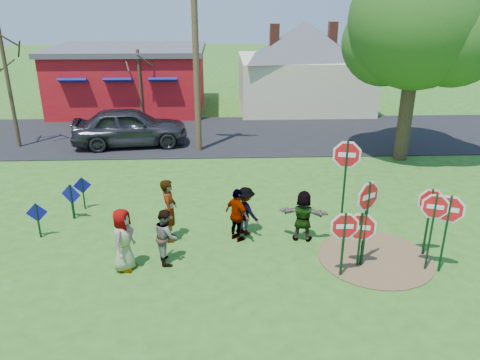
# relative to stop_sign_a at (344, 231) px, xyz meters

# --- Properties ---
(ground) EXTENTS (120.00, 120.00, 0.00)m
(ground) POSITION_rel_stop_sign_a_xyz_m (-3.31, 1.83, -1.32)
(ground) COLOR #2D5718
(ground) RESTS_ON ground
(road) EXTENTS (120.00, 7.50, 0.04)m
(road) POSITION_rel_stop_sign_a_xyz_m (-3.31, 13.33, -1.30)
(road) COLOR black
(road) RESTS_ON ground
(dirt_patch) EXTENTS (3.20, 3.20, 0.03)m
(dirt_patch) POSITION_rel_stop_sign_a_xyz_m (1.19, 0.83, -1.31)
(dirt_patch) COLOR brown
(dirt_patch) RESTS_ON ground
(red_building) EXTENTS (9.40, 7.69, 3.90)m
(red_building) POSITION_rel_stop_sign_a_xyz_m (-8.81, 19.82, 0.64)
(red_building) COLOR #A3101D
(red_building) RESTS_ON ground
(cream_house) EXTENTS (9.40, 9.40, 6.50)m
(cream_house) POSITION_rel_stop_sign_a_xyz_m (2.19, 19.83, 1.60)
(cream_house) COLOR beige
(cream_house) RESTS_ON ground
(stop_sign_a) EXTENTS (1.00, 0.07, 1.96)m
(stop_sign_a) POSITION_rel_stop_sign_a_xyz_m (0.00, 0.00, 0.00)
(stop_sign_a) COLOR black
(stop_sign_a) RESTS_ON ground
(stop_sign_b) EXTENTS (1.11, 0.23, 3.14)m
(stop_sign_b) POSITION_rel_stop_sign_a_xyz_m (0.56, 2.33, 0.97)
(stop_sign_b) COLOR black
(stop_sign_b) RESTS_ON ground
(stop_sign_c) EXTENTS (0.90, 0.32, 2.34)m
(stop_sign_c) POSITION_rel_stop_sign_a_xyz_m (2.36, 0.20, 0.31)
(stop_sign_c) COLOR black
(stop_sign_c) RESTS_ON ground
(stop_sign_d) EXTENTS (0.95, 0.18, 2.17)m
(stop_sign_d) POSITION_rel_stop_sign_a_xyz_m (2.60, 0.96, 0.21)
(stop_sign_d) COLOR black
(stop_sign_d) RESTS_ON ground
(stop_sign_e) EXTENTS (1.08, 0.23, 1.73)m
(stop_sign_e) POSITION_rel_stop_sign_a_xyz_m (0.58, 0.48, -0.23)
(stop_sign_e) COLOR black
(stop_sign_e) RESTS_ON ground
(stop_sign_f) EXTENTS (0.95, 0.42, 2.34)m
(stop_sign_f) POSITION_rel_stop_sign_a_xyz_m (2.69, 0.11, 0.34)
(stop_sign_f) COLOR black
(stop_sign_f) RESTS_ON ground
(stop_sign_g) EXTENTS (0.91, 0.62, 2.61)m
(stop_sign_g) POSITION_rel_stop_sign_a_xyz_m (0.68, 0.46, 0.50)
(stop_sign_g) COLOR black
(stop_sign_g) RESTS_ON ground
(blue_diamond_b) EXTENTS (0.62, 0.10, 1.14)m
(blue_diamond_b) POSITION_rel_stop_sign_a_xyz_m (-8.66, 2.46, -0.62)
(blue_diamond_b) COLOR black
(blue_diamond_b) RESTS_ON ground
(blue_diamond_c) EXTENTS (0.68, 0.22, 1.22)m
(blue_diamond_c) POSITION_rel_stop_sign_a_xyz_m (-8.00, 3.71, -0.58)
(blue_diamond_c) COLOR black
(blue_diamond_c) RESTS_ON ground
(blue_diamond_d) EXTENTS (0.59, 0.15, 1.17)m
(blue_diamond_d) POSITION_rel_stop_sign_a_xyz_m (-7.84, 4.47, -0.60)
(blue_diamond_d) COLOR black
(blue_diamond_d) RESTS_ON ground
(person_a) EXTENTS (0.75, 0.97, 1.76)m
(person_a) POSITION_rel_stop_sign_a_xyz_m (-5.72, 0.59, -0.45)
(person_a) COLOR #394E88
(person_a) RESTS_ON ground
(person_b) EXTENTS (0.49, 0.72, 1.94)m
(person_b) POSITION_rel_stop_sign_a_xyz_m (-4.66, 2.18, -0.36)
(person_b) COLOR #1E6E53
(person_b) RESTS_ON ground
(person_c) EXTENTS (0.78, 0.89, 1.56)m
(person_c) POSITION_rel_stop_sign_a_xyz_m (-4.64, 0.93, -0.54)
(person_c) COLOR brown
(person_c) RESTS_ON ground
(person_d) EXTENTS (1.10, 1.11, 1.54)m
(person_d) POSITION_rel_stop_sign_a_xyz_m (-2.39, 2.44, -0.55)
(person_d) COLOR #313035
(person_d) RESTS_ON ground
(person_e) EXTENTS (0.93, 1.00, 1.65)m
(person_e) POSITION_rel_stop_sign_a_xyz_m (-2.65, 2.05, -0.50)
(person_e) COLOR #472A53
(person_e) RESTS_ON ground
(person_f) EXTENTS (1.54, 0.80, 1.58)m
(person_f) POSITION_rel_stop_sign_a_xyz_m (-0.69, 1.99, -0.53)
(person_f) COLOR #225A2C
(person_f) RESTS_ON ground
(suv) EXTENTS (5.65, 2.80, 1.85)m
(suv) POSITION_rel_stop_sign_a_xyz_m (-7.49, 11.70, -0.36)
(suv) COLOR #2C2C30
(suv) RESTS_ON road
(utility_pole) EXTENTS (2.20, 0.38, 9.00)m
(utility_pole) POSITION_rel_stop_sign_a_xyz_m (-4.16, 10.80, 3.42)
(utility_pole) COLOR #4C3823
(utility_pole) RESTS_ON ground
(leafy_tree) EXTENTS (6.15, 5.61, 8.74)m
(leafy_tree) POSITION_rel_stop_sign_a_xyz_m (5.10, 9.25, 4.30)
(leafy_tree) COLOR #382819
(leafy_tree) RESTS_ON ground
(bare_tree_west) EXTENTS (1.80, 1.80, 6.20)m
(bare_tree_west) POSITION_rel_stop_sign_a_xyz_m (-12.89, 11.69, 2.69)
(bare_tree_west) COLOR #382819
(bare_tree_west) RESTS_ON ground
(bare_tree_east) EXTENTS (1.80, 1.80, 4.10)m
(bare_tree_east) POSITION_rel_stop_sign_a_xyz_m (-7.64, 16.30, 1.33)
(bare_tree_east) COLOR #382819
(bare_tree_east) RESTS_ON ground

